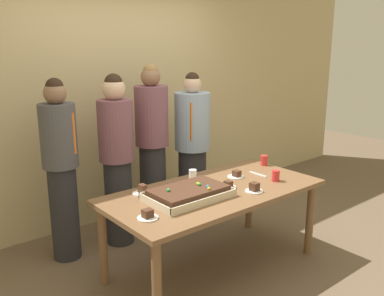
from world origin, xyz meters
TOP-DOWN VIEW (x-y plane):
  - ground_plane at (0.00, 0.00)m, footprint 12.00×12.00m
  - interior_back_panel at (0.00, 1.60)m, footprint 8.00×0.12m
  - party_table at (0.00, 0.00)m, footprint 1.88×0.92m
  - sheet_cake at (-0.29, -0.02)m, footprint 0.66×0.42m
  - plated_slice_near_left at (0.22, -0.25)m, footprint 0.15×0.15m
  - plated_slice_near_right at (0.38, 0.11)m, footprint 0.15×0.15m
  - plated_slice_far_left at (0.12, -0.04)m, footprint 0.15×0.15m
  - plated_slice_far_right at (-0.76, -0.14)m, footprint 0.15×0.15m
  - plated_slice_center_front at (-0.52, 0.30)m, footprint 0.15×0.15m
  - drink_cup_nearest at (0.01, 0.30)m, footprint 0.07×0.07m
  - drink_cup_middle at (0.87, 0.21)m, footprint 0.07×0.07m
  - drink_cup_far_end at (0.57, -0.18)m, footprint 0.07×0.07m
  - cake_server_utensil at (0.59, 0.04)m, footprint 0.03×0.20m
  - person_serving_front at (0.53, 0.93)m, footprint 0.38×0.38m
  - person_green_shirt_behind at (-0.38, 0.95)m, footprint 0.33×0.33m
  - person_striped_tie_right at (0.07, 1.02)m, footprint 0.34×0.34m
  - person_left_edge_reaching at (-0.91, 1.00)m, footprint 0.31×0.31m

SIDE VIEW (x-z plane):
  - ground_plane at x=0.00m, z-range 0.00..0.00m
  - party_table at x=0.00m, z-range 0.28..1.01m
  - cake_server_utensil at x=0.59m, z-range 0.73..0.73m
  - plated_slice_far_left at x=0.12m, z-range 0.71..0.78m
  - plated_slice_near_right at x=0.38m, z-range 0.72..0.78m
  - plated_slice_far_right at x=-0.76m, z-range 0.72..0.78m
  - plated_slice_center_front at x=-0.52m, z-range 0.71..0.79m
  - plated_slice_near_left at x=0.22m, z-range 0.71..0.79m
  - sheet_cake at x=-0.29m, z-range 0.71..0.83m
  - drink_cup_nearest at x=0.01m, z-range 0.73..0.83m
  - drink_cup_middle at x=0.87m, z-range 0.73..0.83m
  - drink_cup_far_end at x=0.57m, z-range 0.73..0.83m
  - person_serving_front at x=0.53m, z-range 0.02..1.65m
  - person_left_edge_reaching at x=-0.91m, z-range 0.04..1.68m
  - person_green_shirt_behind at x=-0.38m, z-range 0.04..1.69m
  - person_striped_tie_right at x=0.07m, z-range 0.03..1.76m
  - interior_back_panel at x=0.00m, z-range 0.00..3.00m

